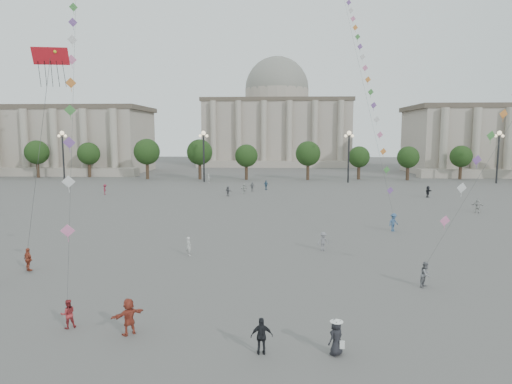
{
  "coord_description": "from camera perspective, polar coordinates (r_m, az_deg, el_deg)",
  "views": [
    {
      "loc": [
        0.44,
        -24.64,
        9.87
      ],
      "look_at": [
        -1.31,
        12.0,
        5.24
      ],
      "focal_mm": 32.0,
      "sensor_mm": 36.0,
      "label": 1
    }
  ],
  "objects": [
    {
      "name": "person_crowd_4",
      "position": [
        76.64,
        -1.5,
        0.41
      ],
      "size": [
        1.41,
        1.46,
        1.66
      ],
      "primitive_type": "imported",
      "rotation": [
        0.0,
        0.0,
        3.96
      ],
      "color": "#BCBDB8",
      "rests_on": "ground"
    },
    {
      "name": "lamp_post_far_east",
      "position": [
        104.64,
        28.05,
        4.97
      ],
      "size": [
        2.0,
        0.9,
        10.65
      ],
      "color": "#262628",
      "rests_on": "ground"
    },
    {
      "name": "person_crowd_12",
      "position": [
        73.64,
        -3.52,
        0.1
      ],
      "size": [
        1.37,
        1.39,
        1.6
      ],
      "primitive_type": "imported",
      "rotation": [
        0.0,
        0.0,
        2.34
      ],
      "color": "#5E5D62",
      "rests_on": "ground"
    },
    {
      "name": "hall_central",
      "position": [
        153.92,
        2.6,
        8.81
      ],
      "size": [
        48.3,
        34.3,
        35.5
      ],
      "color": "#AB9D90",
      "rests_on": "ground"
    },
    {
      "name": "tourist_4",
      "position": [
        21.54,
        0.72,
        -17.56
      ],
      "size": [
        1.04,
        0.53,
        1.71
      ],
      "primitive_type": "imported",
      "rotation": [
        0.0,
        0.0,
        3.26
      ],
      "color": "black",
      "rests_on": "ground"
    },
    {
      "name": "kite_train_mid",
      "position": [
        69.05,
        11.89,
        20.3
      ],
      "size": [
        3.97,
        37.28,
        58.24
      ],
      "color": "#3F3F3F",
      "rests_on": "ground"
    },
    {
      "name": "dragon_kite",
      "position": [
        32.52,
        -24.25,
        13.87
      ],
      "size": [
        3.02,
        1.75,
        14.07
      ],
      "color": "red",
      "rests_on": "ground"
    },
    {
      "name": "kite_flyer_1",
      "position": [
        48.91,
        16.81,
        -3.65
      ],
      "size": [
        1.39,
        1.24,
        1.87
      ],
      "primitive_type": "imported",
      "rotation": [
        0.0,
        0.0,
        0.59
      ],
      "color": "#38577F",
      "rests_on": "ground"
    },
    {
      "name": "lamp_post_mid_west",
      "position": [
        95.92,
        -6.56,
        5.64
      ],
      "size": [
        2.0,
        0.9,
        10.65
      ],
      "color": "#262628",
      "rests_on": "ground"
    },
    {
      "name": "hat_person",
      "position": [
        21.77,
        10.01,
        -17.34
      ],
      "size": [
        0.95,
        0.94,
        1.69
      ],
      "color": "black",
      "rests_on": "ground"
    },
    {
      "name": "tourist_0",
      "position": [
        37.35,
        -26.58,
        -7.55
      ],
      "size": [
        1.07,
        0.91,
        1.72
      ],
      "primitive_type": "imported",
      "rotation": [
        0.0,
        0.0,
        2.55
      ],
      "color": "#A1432B",
      "rests_on": "ground"
    },
    {
      "name": "lamp_post_far_west",
      "position": [
        105.01,
        -23.01,
        5.25
      ],
      "size": [
        2.0,
        0.9,
        10.65
      ],
      "color": "#262628",
      "rests_on": "ground"
    },
    {
      "name": "person_crowd_9",
      "position": [
        77.05,
        20.7,
        0.04
      ],
      "size": [
        1.58,
        1.57,
        1.82
      ],
      "primitive_type": "imported",
      "rotation": [
        0.0,
        0.0,
        0.78
      ],
      "color": "black",
      "rests_on": "ground"
    },
    {
      "name": "person_crowd_16",
      "position": [
        79.73,
        -0.49,
        0.67
      ],
      "size": [
        1.02,
        0.6,
        1.63
      ],
      "primitive_type": "imported",
      "rotation": [
        0.0,
        0.0,
        0.22
      ],
      "color": "slate",
      "rests_on": "ground"
    },
    {
      "name": "tourist_2",
      "position": [
        24.24,
        -15.61,
        -14.75
      ],
      "size": [
        1.62,
        1.57,
        1.85
      ],
      "primitive_type": "imported",
      "rotation": [
        0.0,
        0.0,
        3.89
      ],
      "color": "#A03E2B",
      "rests_on": "ground"
    },
    {
      "name": "kite_flyer_0",
      "position": [
        26.0,
        -22.44,
        -13.9
      ],
      "size": [
        0.93,
        0.88,
        1.51
      ],
      "primitive_type": "imported",
      "rotation": [
        0.0,
        0.0,
        3.7
      ],
      "color": "maroon",
      "rests_on": "ground"
    },
    {
      "name": "person_crowd_17",
      "position": [
        79.38,
        -18.35,
        0.31
      ],
      "size": [
        0.89,
        1.23,
        1.72
      ],
      "primitive_type": "imported",
      "rotation": [
        0.0,
        0.0,
        1.81
      ],
      "color": "maroon",
      "rests_on": "ground"
    },
    {
      "name": "person_crowd_0",
      "position": [
        82.06,
        1.25,
        0.88
      ],
      "size": [
        1.07,
        0.91,
        1.72
      ],
      "primitive_type": "imported",
      "rotation": [
        0.0,
        0.0,
        0.6
      ],
      "color": "#345575",
      "rests_on": "ground"
    },
    {
      "name": "person_crowd_10",
      "position": [
        94.14,
        -5.93,
        1.69
      ],
      "size": [
        0.56,
        0.74,
        1.81
      ],
      "primitive_type": "imported",
      "rotation": [
        0.0,
        0.0,
        1.79
      ],
      "color": "#ACADA9",
      "rests_on": "ground"
    },
    {
      "name": "person_crowd_6",
      "position": [
        39.58,
        8.4,
        -6.12
      ],
      "size": [
        1.18,
        0.88,
        1.62
      ],
      "primitive_type": "imported",
      "rotation": [
        0.0,
        0.0,
        0.3
      ],
      "color": "slate",
      "rests_on": "ground"
    },
    {
      "name": "lamp_post_mid_east",
      "position": [
        95.79,
        11.53,
        5.54
      ],
      "size": [
        2.0,
        0.9,
        10.65
      ],
      "color": "#262628",
      "rests_on": "ground"
    },
    {
      "name": "ground",
      "position": [
        26.55,
        1.65,
        -14.64
      ],
      "size": [
        360.0,
        360.0,
        0.0
      ],
      "primitive_type": "plane",
      "color": "#514E4C",
      "rests_on": "ground"
    },
    {
      "name": "person_crowd_13",
      "position": [
        38.04,
        -8.41,
        -6.71
      ],
      "size": [
        0.65,
        0.68,
        1.57
      ],
      "primitive_type": "imported",
      "rotation": [
        0.0,
        0.0,
        2.25
      ],
      "color": "beige",
      "rests_on": "ground"
    },
    {
      "name": "kite_flyer_2",
      "position": [
        32.09,
        20.43,
        -9.63
      ],
      "size": [
        1.01,
        1.03,
        1.67
      ],
      "primitive_type": "imported",
      "rotation": [
        0.0,
        0.0,
        0.87
      ],
      "color": "slate",
      "rests_on": "ground"
    },
    {
      "name": "person_crowd_7",
      "position": [
        64.48,
        25.95,
        -1.56
      ],
      "size": [
        1.62,
        1.4,
        1.76
      ],
      "primitive_type": "imported",
      "rotation": [
        0.0,
        0.0,
        2.49
      ],
      "color": "beige",
      "rests_on": "ground"
    },
    {
      "name": "tree_row",
      "position": [
        102.74,
        2.49,
        4.68
      ],
      "size": [
        137.12,
        5.12,
        8.0
      ],
      "color": "#36281B",
      "rests_on": "ground"
    }
  ]
}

